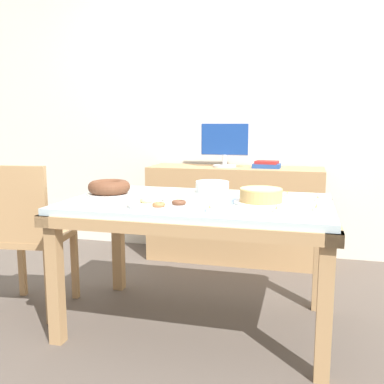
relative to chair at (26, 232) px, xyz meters
name	(u,v)px	position (x,y,z in m)	size (l,w,h in m)	color
ground_plane	(198,324)	(1.06, 0.11, -0.52)	(12.00, 12.00, 0.00)	#564C44
wall_back	(241,110)	(1.06, 1.70, 0.78)	(8.00, 0.10, 2.60)	silver
dining_table	(199,216)	(1.06, 0.11, 0.13)	(1.50, 0.92, 0.75)	silver
chair	(26,232)	(0.00, 0.00, 0.00)	(0.47, 0.47, 0.94)	tan
sideboard	(234,214)	(1.06, 1.40, -0.12)	(1.47, 0.44, 0.81)	tan
computer_monitor	(225,145)	(0.97, 1.40, 0.48)	(0.42, 0.20, 0.38)	silver
book_stack	(267,165)	(1.32, 1.40, 0.32)	(0.23, 0.16, 0.06)	#23478C
cake_chocolate_round	(261,197)	(1.41, 0.10, 0.26)	(0.29, 0.29, 0.08)	white
cake_golden_bundt	(109,188)	(0.49, 0.14, 0.27)	(0.26, 0.26, 0.09)	white
pastry_platter	(163,204)	(0.92, -0.09, 0.23)	(0.37, 0.37, 0.04)	white
plate_stack	(212,187)	(1.07, 0.42, 0.26)	(0.21, 0.21, 0.07)	white
tealight_left_edge	(210,209)	(1.19, -0.17, 0.23)	(0.04, 0.04, 0.04)	silver
tealight_near_cakes	(276,210)	(1.51, -0.11, 0.23)	(0.04, 0.04, 0.04)	silver
tealight_centre	(318,199)	(1.71, 0.27, 0.23)	(0.04, 0.04, 0.04)	silver
tealight_near_front	(287,195)	(1.54, 0.38, 0.23)	(0.04, 0.04, 0.04)	silver
tealight_right_edge	(316,209)	(1.70, -0.02, 0.23)	(0.04, 0.04, 0.04)	silver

